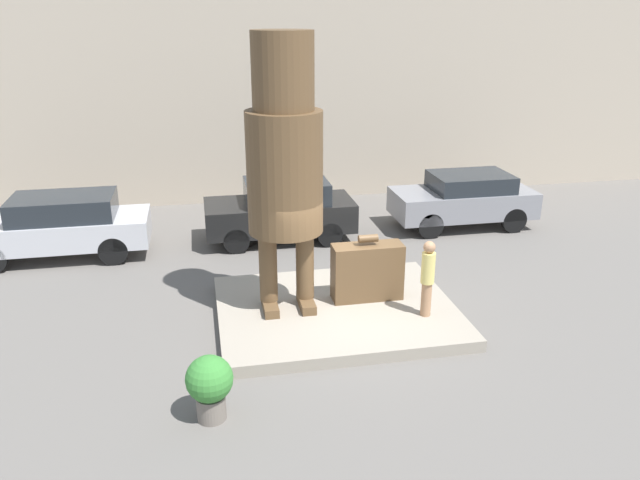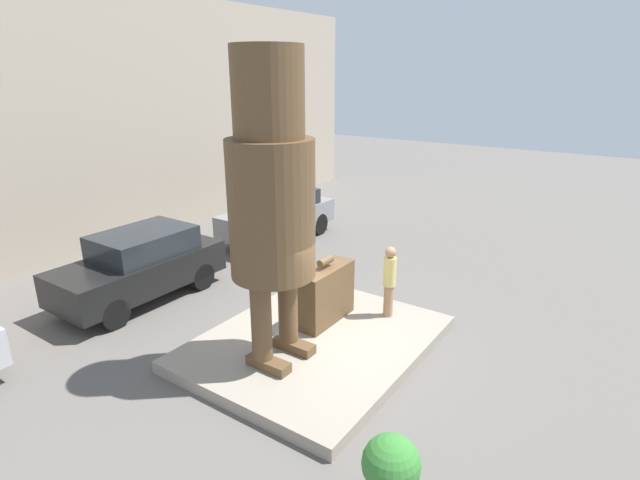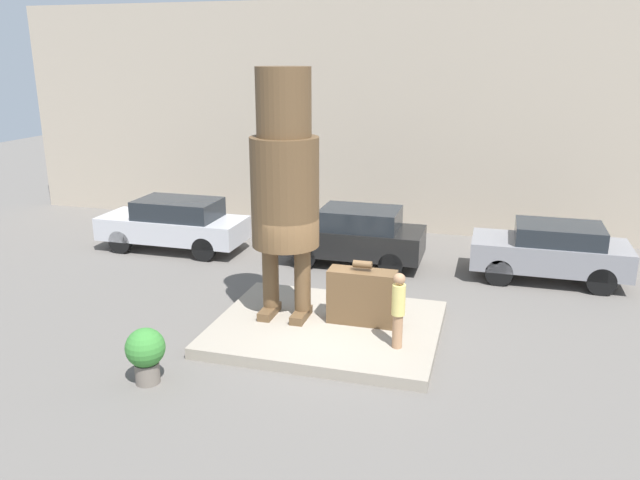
{
  "view_description": "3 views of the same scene",
  "coord_description": "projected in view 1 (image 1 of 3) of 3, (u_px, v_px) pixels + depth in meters",
  "views": [
    {
      "loc": [
        -2.57,
        -11.26,
        5.96
      ],
      "look_at": [
        -0.36,
        -0.12,
        1.76
      ],
      "focal_mm": 35.0,
      "sensor_mm": 36.0,
      "label": 1
    },
    {
      "loc": [
        -7.14,
        -5.02,
        5.24
      ],
      "look_at": [
        -0.01,
        -0.11,
        2.31
      ],
      "focal_mm": 28.0,
      "sensor_mm": 36.0,
      "label": 2
    },
    {
      "loc": [
        3.28,
        -12.07,
        5.86
      ],
      "look_at": [
        -0.17,
        0.04,
        2.11
      ],
      "focal_mm": 35.0,
      "sensor_mm": 36.0,
      "label": 3
    }
  ],
  "objects": [
    {
      "name": "statue_figure",
      "position": [
        284.0,
        155.0,
        11.72
      ],
      "size": [
        1.46,
        1.46,
        5.39
      ],
      "color": "brown",
      "rests_on": "pedestal"
    },
    {
      "name": "parked_car_black",
      "position": [
        281.0,
        209.0,
        16.9
      ],
      "size": [
        4.0,
        1.72,
        1.67
      ],
      "rotation": [
        0.0,
        0.0,
        3.14
      ],
      "color": "black",
      "rests_on": "ground_plane"
    },
    {
      "name": "planter_pot",
      "position": [
        210.0,
        384.0,
        9.47
      ],
      "size": [
        0.73,
        0.73,
        1.08
      ],
      "color": "#70665B",
      "rests_on": "ground_plane"
    },
    {
      "name": "parked_car_grey",
      "position": [
        464.0,
        198.0,
        17.98
      ],
      "size": [
        4.03,
        1.74,
        1.57
      ],
      "rotation": [
        0.0,
        0.0,
        3.14
      ],
      "color": "gray",
      "rests_on": "ground_plane"
    },
    {
      "name": "parked_car_silver",
      "position": [
        59.0,
        225.0,
        15.69
      ],
      "size": [
        4.52,
        1.7,
        1.62
      ],
      "rotation": [
        0.0,
        0.0,
        3.14
      ],
      "color": "#B7B7BC",
      "rests_on": "ground_plane"
    },
    {
      "name": "pedestal",
      "position": [
        336.0,
        311.0,
        12.86
      ],
      "size": [
        4.82,
        3.92,
        0.24
      ],
      "color": "gray",
      "rests_on": "ground_plane"
    },
    {
      "name": "giant_suitcase",
      "position": [
        367.0,
        271.0,
        12.97
      ],
      "size": [
        1.46,
        0.53,
        1.42
      ],
      "color": "brown",
      "rests_on": "pedestal"
    },
    {
      "name": "tourist",
      "position": [
        428.0,
        275.0,
        12.14
      ],
      "size": [
        0.27,
        0.27,
        1.57
      ],
      "color": "#A87A56",
      "rests_on": "pedestal"
    },
    {
      "name": "ground_plane",
      "position": [
        336.0,
        316.0,
        12.9
      ],
      "size": [
        60.0,
        60.0,
        0.0
      ],
      "primitive_type": "plane",
      "color": "#605B56"
    },
    {
      "name": "building_backdrop",
      "position": [
        276.0,
        82.0,
        19.83
      ],
      "size": [
        28.0,
        0.6,
        7.6
      ],
      "color": "tan",
      "rests_on": "ground_plane"
    }
  ]
}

